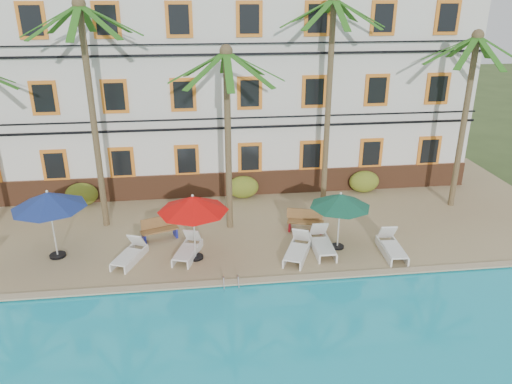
{
  "coord_description": "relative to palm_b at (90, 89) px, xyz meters",
  "views": [
    {
      "loc": [
        -0.98,
        -15.61,
        9.69
      ],
      "look_at": [
        1.31,
        3.0,
        2.0
      ],
      "focal_mm": 35.0,
      "sensor_mm": 36.0,
      "label": 1
    }
  ],
  "objects": [
    {
      "name": "palm_e",
      "position": [
        15.72,
        0.21,
        -0.73
      ],
      "size": [
        4.46,
        4.46,
        7.88
      ],
      "color": "brown",
      "rests_on": "pool_deck"
    },
    {
      "name": "bench_left",
      "position": [
        2.34,
        -1.59,
        -5.34
      ],
      "size": [
        1.57,
        0.95,
        0.93
      ],
      "color": "olive",
      "rests_on": "pool_deck"
    },
    {
      "name": "pool_ladder",
      "position": [
        4.96,
        -5.33,
        -5.81
      ],
      "size": [
        0.54,
        0.74,
        0.74
      ],
      "color": "silver",
      "rests_on": "ground"
    },
    {
      "name": "lounger_b",
      "position": [
        1.36,
        -3.24,
        -5.53
      ],
      "size": [
        1.28,
        1.91,
        0.85
      ],
      "color": "white",
      "rests_on": "pool_deck"
    },
    {
      "name": "palm_d",
      "position": [
        9.87,
        1.36,
        0.08
      ],
      "size": [
        4.46,
        4.46,
        9.31
      ],
      "color": "brown",
      "rests_on": "pool_deck"
    },
    {
      "name": "pool_coping",
      "position": [
        5.01,
        -5.23,
        -5.78
      ],
      "size": [
        30.0,
        0.35,
        0.06
      ],
      "primitive_type": "cube",
      "color": "tan",
      "rests_on": "pool_deck"
    },
    {
      "name": "palm_b",
      "position": [
        0.0,
        0.0,
        0.0
      ],
      "size": [
        4.46,
        4.46,
        9.16
      ],
      "color": "brown",
      "rests_on": "pool_deck"
    },
    {
      "name": "shrub_mid",
      "position": [
        6.14,
        2.27,
        -5.26
      ],
      "size": [
        1.5,
        0.9,
        1.1
      ],
      "primitive_type": "ellipsoid",
      "color": "#1C5C1A",
      "rests_on": "pool_deck"
    },
    {
      "name": "shrub_left",
      "position": [
        -1.41,
        2.27,
        -5.26
      ],
      "size": [
        1.5,
        0.9,
        1.1
      ],
      "primitive_type": "ellipsoid",
      "color": "#1C5C1A",
      "rests_on": "pool_deck"
    },
    {
      "name": "lounger_f",
      "position": [
        11.22,
        -3.9,
        -5.51
      ],
      "size": [
        0.81,
        2.0,
        0.93
      ],
      "color": "white",
      "rests_on": "pool_deck"
    },
    {
      "name": "umbrella_blue",
      "position": [
        -1.42,
        -2.57,
        -3.49
      ],
      "size": [
        2.71,
        2.71,
        2.71
      ],
      "color": "black",
      "rests_on": "pool_deck"
    },
    {
      "name": "umbrella_red",
      "position": [
        3.78,
        -3.35,
        -3.58
      ],
      "size": [
        2.61,
        2.61,
        2.6
      ],
      "color": "black",
      "rests_on": "pool_deck"
    },
    {
      "name": "shrub_right",
      "position": [
        12.16,
        2.27,
        -5.26
      ],
      "size": [
        1.5,
        0.9,
        1.1
      ],
      "primitive_type": "ellipsoid",
      "color": "#1C5C1A",
      "rests_on": "pool_deck"
    },
    {
      "name": "lounger_d",
      "position": [
        7.61,
        -3.68,
        -5.51
      ],
      "size": [
        1.42,
        2.09,
        0.93
      ],
      "color": "white",
      "rests_on": "pool_deck"
    },
    {
      "name": "pool_deck",
      "position": [
        5.01,
        0.67,
        -5.93
      ],
      "size": [
        30.0,
        12.0,
        0.25
      ],
      "primitive_type": "cube",
      "color": "tan",
      "rests_on": "ground"
    },
    {
      "name": "lounger_c",
      "position": [
        3.5,
        -3.13,
        -5.52
      ],
      "size": [
        1.2,
        1.98,
        0.88
      ],
      "color": "white",
      "rests_on": "pool_deck"
    },
    {
      "name": "bench_right",
      "position": [
        8.38,
        -1.57,
        -5.34
      ],
      "size": [
        1.57,
        0.88,
        0.93
      ],
      "color": "olive",
      "rests_on": "pool_deck"
    },
    {
      "name": "umbrella_green",
      "position": [
        9.31,
        -3.18,
        -3.81
      ],
      "size": [
        2.34,
        2.34,
        2.35
      ],
      "color": "black",
      "rests_on": "pool_deck"
    },
    {
      "name": "ground",
      "position": [
        5.01,
        -4.33,
        -6.06
      ],
      "size": [
        100.0,
        100.0,
        0.0
      ],
      "primitive_type": "plane",
      "color": "#384C23",
      "rests_on": "ground"
    },
    {
      "name": "lounger_e",
      "position": [
        8.65,
        -3.33,
        -5.5
      ],
      "size": [
        0.75,
        2.01,
        0.94
      ],
      "color": "white",
      "rests_on": "pool_deck"
    },
    {
      "name": "hotel_building",
      "position": [
        5.01,
        5.65,
        -0.68
      ],
      "size": [
        25.4,
        6.44,
        10.22
      ],
      "color": "silver",
      "rests_on": "pool_deck"
    },
    {
      "name": "palm_c",
      "position": [
        5.26,
        -0.83,
        -0.94
      ],
      "size": [
        4.46,
        4.46,
        7.52
      ],
      "color": "brown",
      "rests_on": "pool_deck"
    }
  ]
}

